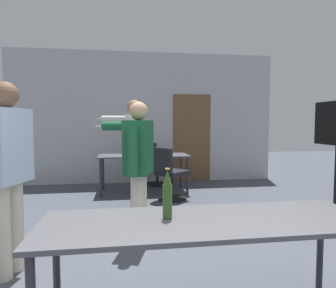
# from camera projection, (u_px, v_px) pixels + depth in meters

# --- Properties ---
(back_wall) EXTENTS (6.10, 0.12, 3.00)m
(back_wall) POSITION_uv_depth(u_px,v_px,m) (146.00, 118.00, 6.95)
(back_wall) COLOR #B2B5B7
(back_wall) RESTS_ON ground_plane
(conference_table_near) EXTENTS (2.15, 0.70, 0.75)m
(conference_table_near) POSITION_uv_depth(u_px,v_px,m) (208.00, 229.00, 1.95)
(conference_table_near) COLOR #4C4C51
(conference_table_near) RESTS_ON ground_plane
(conference_table_far) EXTENTS (1.76, 0.77, 0.75)m
(conference_table_far) POSITION_uv_depth(u_px,v_px,m) (144.00, 158.00, 5.96)
(conference_table_far) COLOR #4C4C51
(conference_table_far) RESTS_ON ground_plane
(person_far_watching) EXTENTS (0.74, 0.78, 1.73)m
(person_far_watching) POSITION_uv_depth(u_px,v_px,m) (6.00, 160.00, 2.65)
(person_far_watching) COLOR beige
(person_far_watching) RESTS_ON ground_plane
(person_left_plaid) EXTENTS (0.72, 0.83, 1.62)m
(person_left_plaid) POSITION_uv_depth(u_px,v_px,m) (138.00, 158.00, 3.49)
(person_left_plaid) COLOR beige
(person_left_plaid) RESTS_ON ground_plane
(person_right_polo) EXTENTS (0.76, 0.69, 1.74)m
(person_right_polo) POSITION_uv_depth(u_px,v_px,m) (134.00, 143.00, 4.76)
(person_right_polo) COLOR #28282D
(person_right_polo) RESTS_ON ground_plane
(office_chair_side_rolled) EXTENTS (0.68, 0.69, 0.92)m
(office_chair_side_rolled) POSITION_uv_depth(u_px,v_px,m) (155.00, 166.00, 6.71)
(office_chair_side_rolled) COLOR black
(office_chair_side_rolled) RESTS_ON ground_plane
(office_chair_far_left) EXTENTS (0.69, 0.67, 0.95)m
(office_chair_far_left) POSITION_uv_depth(u_px,v_px,m) (169.00, 175.00, 5.31)
(office_chair_far_left) COLOR black
(office_chair_far_left) RESTS_ON ground_plane
(beer_bottle) EXTENTS (0.06, 0.06, 0.33)m
(beer_bottle) POSITION_uv_depth(u_px,v_px,m) (167.00, 195.00, 1.95)
(beer_bottle) COLOR #2D511E
(beer_bottle) RESTS_ON conference_table_near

